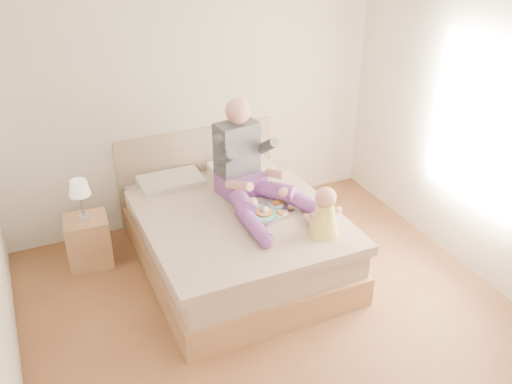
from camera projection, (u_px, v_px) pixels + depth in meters
name	position (u px, v px, depth m)	size (l,w,h in m)	color
room	(297.00, 162.00, 4.01)	(4.02, 4.22, 2.71)	brown
bed	(232.00, 232.00, 5.41)	(1.70, 2.18, 1.00)	#9B6F48
nightstand	(88.00, 241.00, 5.41)	(0.43, 0.39, 0.49)	#9B6F48
lamp	(79.00, 190.00, 5.14)	(0.20, 0.20, 0.40)	silver
adult	(249.00, 171.00, 5.26)	(0.81, 1.22, 0.97)	#763A91
tray	(271.00, 209.00, 5.15)	(0.50, 0.43, 0.12)	silver
baby	(324.00, 215.00, 4.77)	(0.29, 0.39, 0.44)	#FFDC50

